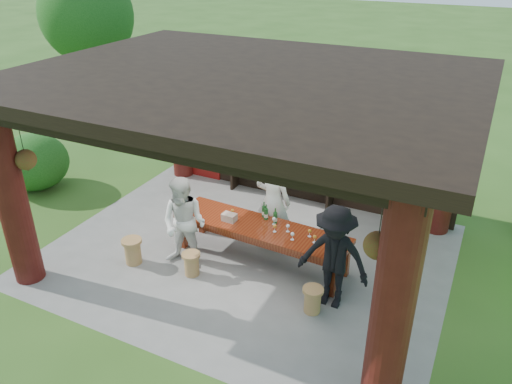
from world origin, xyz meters
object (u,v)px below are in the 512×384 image
at_px(host, 273,201).
at_px(guest_man, 334,258).
at_px(stool_near_left, 192,263).
at_px(stool_near_right, 313,299).
at_px(wine_shelf, 281,154).
at_px(tasting_table, 261,232).
at_px(stool_far_left, 133,251).
at_px(napkin_basket, 229,217).
at_px(guest_woman, 184,223).

height_order(host, guest_man, host).
bearing_deg(stool_near_left, stool_near_right, 0.29).
distance_m(wine_shelf, tasting_table, 2.68).
xyz_separation_m(tasting_table, guest_man, (1.58, -0.61, 0.28)).
relative_size(stool_far_left, host, 0.26).
height_order(wine_shelf, napkin_basket, wine_shelf).
distance_m(stool_near_right, guest_woman, 2.66).
bearing_deg(wine_shelf, stool_far_left, -110.81).
bearing_deg(tasting_table, host, 93.51).
relative_size(stool_near_right, host, 0.23).
height_order(tasting_table, napkin_basket, napkin_basket).
height_order(tasting_table, guest_man, guest_man).
xyz_separation_m(stool_far_left, host, (2.07, 1.73, 0.70)).
distance_m(stool_near_left, guest_man, 2.62).
bearing_deg(guest_woman, stool_near_right, -10.39).
bearing_deg(guest_man, stool_near_right, -120.56).
height_order(stool_near_left, guest_man, guest_man).
height_order(guest_woman, napkin_basket, guest_woman).
relative_size(wine_shelf, guest_woman, 1.41).
xyz_separation_m(tasting_table, stool_near_left, (-0.93, -0.95, -0.40)).
bearing_deg(wine_shelf, guest_man, -53.87).
distance_m(wine_shelf, guest_woman, 3.30).
bearing_deg(stool_far_left, stool_near_left, 8.30).
xyz_separation_m(guest_woman, napkin_basket, (0.57, 0.64, -0.06)).
xyz_separation_m(stool_far_left, guest_man, (3.69, 0.51, 0.64)).
bearing_deg(stool_near_left, host, 60.22).
distance_m(host, guest_man, 2.03).
height_order(host, napkin_basket, host).
distance_m(wine_shelf, host, 2.06).
bearing_deg(stool_near_left, tasting_table, 45.66).
xyz_separation_m(tasting_table, guest_woman, (-1.19, -0.72, 0.24)).
bearing_deg(host, wine_shelf, -69.23).
xyz_separation_m(stool_near_left, stool_far_left, (-1.18, -0.17, 0.03)).
height_order(wine_shelf, guest_woman, wine_shelf).
height_order(wine_shelf, stool_near_right, wine_shelf).
relative_size(stool_near_left, stool_far_left, 0.88).
distance_m(wine_shelf, napkin_basket, 2.64).
relative_size(wine_shelf, stool_near_right, 5.48).
bearing_deg(tasting_table, guest_woman, -148.94).
distance_m(wine_shelf, guest_man, 3.91).
bearing_deg(guest_man, host, 143.97).
bearing_deg(napkin_basket, stool_near_left, -109.42).
xyz_separation_m(wine_shelf, guest_woman, (-0.47, -3.26, -0.22)).
xyz_separation_m(stool_far_left, napkin_basket, (1.49, 1.05, 0.55)).
height_order(stool_near_right, guest_man, guest_man).
relative_size(guest_man, napkin_basket, 7.00).
xyz_separation_m(tasting_table, napkin_basket, (-0.62, -0.07, 0.19)).
distance_m(wine_shelf, stool_near_left, 3.60).
relative_size(tasting_table, stool_near_left, 7.62).
bearing_deg(wine_shelf, host, -70.65).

